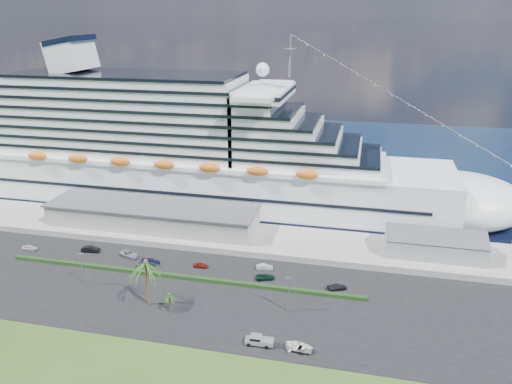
% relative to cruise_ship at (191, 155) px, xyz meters
% --- Properties ---
extents(ground, '(420.00, 420.00, 0.00)m').
position_rel_cruise_ship_xyz_m(ground, '(21.53, -64.00, -16.69)').
color(ground, '#2C4F1A').
rests_on(ground, ground).
extents(asphalt_lot, '(140.00, 38.00, 0.12)m').
position_rel_cruise_ship_xyz_m(asphalt_lot, '(21.53, -53.00, -16.63)').
color(asphalt_lot, black).
rests_on(asphalt_lot, ground).
extents(wharf, '(240.00, 20.00, 1.80)m').
position_rel_cruise_ship_xyz_m(wharf, '(21.53, -24.00, -15.79)').
color(wharf, gray).
rests_on(wharf, ground).
extents(water, '(420.00, 160.00, 0.02)m').
position_rel_cruise_ship_xyz_m(water, '(21.53, 66.00, -16.68)').
color(water, '#0B1532').
rests_on(water, ground).
extents(cruise_ship, '(191.00, 38.00, 54.00)m').
position_rel_cruise_ship_xyz_m(cruise_ship, '(0.00, 0.00, 0.00)').
color(cruise_ship, silver).
rests_on(cruise_ship, ground).
extents(terminal_building, '(61.00, 15.00, 6.30)m').
position_rel_cruise_ship_xyz_m(terminal_building, '(-3.47, -24.00, -11.68)').
color(terminal_building, gray).
rests_on(terminal_building, wharf).
extents(port_shed, '(24.00, 12.31, 7.37)m').
position_rel_cruise_ship_xyz_m(port_shed, '(73.53, -24.00, -12.30)').
color(port_shed, gray).
rests_on(port_shed, wharf).
extents(hedge, '(88.00, 1.10, 0.90)m').
position_rel_cruise_ship_xyz_m(hedge, '(13.53, -48.00, -16.12)').
color(hedge, black).
rests_on(hedge, asphalt_lot).
extents(lamp_post_left, '(1.60, 0.35, 8.27)m').
position_rel_cruise_ship_xyz_m(lamp_post_left, '(-6.47, -56.00, -11.35)').
color(lamp_post_left, gray).
rests_on(lamp_post_left, asphalt_lot).
extents(lamp_post_right, '(1.60, 0.35, 8.27)m').
position_rel_cruise_ship_xyz_m(lamp_post_right, '(41.53, -56.00, -11.35)').
color(lamp_post_right, gray).
rests_on(lamp_post_right, asphalt_lot).
extents(palm_tall, '(8.82, 8.82, 11.13)m').
position_rel_cruise_ship_xyz_m(palm_tall, '(11.53, -60.00, -7.49)').
color(palm_tall, '#47301E').
rests_on(palm_tall, ground).
extents(palm_short, '(3.53, 3.53, 4.56)m').
position_rel_cruise_ship_xyz_m(palm_short, '(17.03, -61.50, -13.03)').
color(palm_short, '#47301E').
rests_on(palm_short, ground).
extents(parked_car_0, '(4.14, 1.88, 1.38)m').
position_rel_cruise_ship_xyz_m(parked_car_0, '(-30.40, -42.82, -15.89)').
color(parked_car_0, silver).
rests_on(parked_car_0, asphalt_lot).
extents(parked_car_1, '(4.97, 2.31, 1.58)m').
position_rel_cruise_ship_xyz_m(parked_car_1, '(-14.00, -40.20, -15.79)').
color(parked_car_1, black).
rests_on(parked_car_1, asphalt_lot).
extents(parked_car_2, '(5.91, 4.22, 1.50)m').
position_rel_cruise_ship_xyz_m(parked_car_2, '(-2.90, -40.42, -15.83)').
color(parked_car_2, '#979BA0').
rests_on(parked_car_2, asphalt_lot).
extents(parked_car_3, '(4.68, 2.05, 1.34)m').
position_rel_cruise_ship_xyz_m(parked_car_3, '(4.19, -42.76, -15.91)').
color(parked_car_3, '#191650').
rests_on(parked_car_3, asphalt_lot).
extents(parked_car_4, '(3.75, 1.83, 1.23)m').
position_rel_cruise_ship_xyz_m(parked_car_4, '(17.09, -41.74, -15.96)').
color(parked_car_4, maroon).
rests_on(parked_car_4, asphalt_lot).
extents(parked_car_5, '(4.33, 2.23, 1.36)m').
position_rel_cruise_ship_xyz_m(parked_car_5, '(32.72, -39.17, -15.89)').
color(parked_car_5, silver).
rests_on(parked_car_5, asphalt_lot).
extents(parked_car_6, '(4.97, 3.44, 1.26)m').
position_rel_cruise_ship_xyz_m(parked_car_6, '(33.87, -43.88, -15.94)').
color(parked_car_6, black).
rests_on(parked_car_6, asphalt_lot).
extents(parked_car_7, '(4.89, 3.57, 1.32)m').
position_rel_cruise_ship_xyz_m(parked_car_7, '(50.82, -44.67, -15.92)').
color(parked_car_7, black).
rests_on(parked_car_7, asphalt_lot).
extents(pickup_truck, '(5.49, 2.20, 1.92)m').
position_rel_cruise_ship_xyz_m(pickup_truck, '(37.87, -68.35, -15.52)').
color(pickup_truck, black).
rests_on(pickup_truck, asphalt_lot).
extents(boat_trailer, '(6.02, 4.01, 1.72)m').
position_rel_cruise_ship_xyz_m(boat_trailer, '(45.64, -68.59, -15.44)').
color(boat_trailer, gray).
rests_on(boat_trailer, asphalt_lot).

